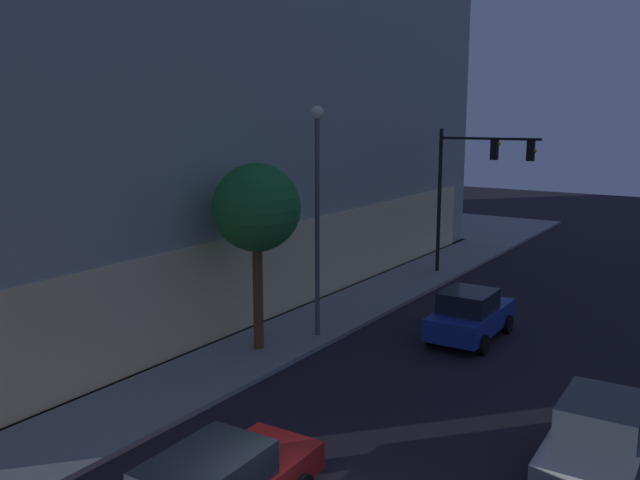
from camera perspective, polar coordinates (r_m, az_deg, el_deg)
name	(u,v)px	position (r m, az deg, el deg)	size (l,w,h in m)	color
modern_building	(95,74)	(34.95, -18.49, 13.15)	(33.62, 25.14, 19.20)	#4C4C51
traffic_light_far_corner	(475,173)	(32.08, 12.95, 5.57)	(0.62, 4.65, 6.83)	black
street_lamp_sidewalk	(317,194)	(22.45, -0.23, 3.94)	(0.44, 0.44, 7.77)	#525252
sidewalk_tree	(257,209)	(21.26, -5.38, 2.63)	(2.80, 2.80, 6.02)	brown
car_grey	(599,437)	(16.24, 22.51, -15.12)	(4.36, 2.14, 1.60)	slate
car_blue	(470,315)	(23.85, 12.56, -6.18)	(4.18, 2.08, 1.76)	navy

